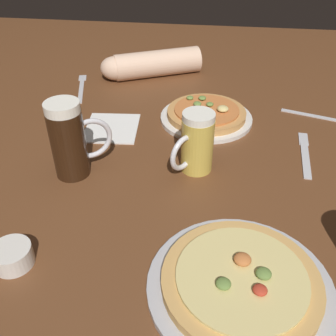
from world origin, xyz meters
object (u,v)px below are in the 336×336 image
at_px(beer_mug_pale, 70,140).
at_px(fork_spare, 81,87).
at_px(pizza_plate_far, 206,115).
at_px(fork_left, 322,117).
at_px(beer_mug_dark, 196,143).
at_px(knife_right, 305,153).
at_px(diner_arm, 149,64).
at_px(ramekin_sauce, 12,256).
at_px(pizza_plate_near, 241,283).
at_px(napkin_folded, 112,127).

distance_m(beer_mug_pale, fork_spare, 0.48).
height_order(pizza_plate_far, fork_left, pizza_plate_far).
relative_size(beer_mug_dark, knife_right, 0.70).
bearing_deg(beer_mug_pale, knife_right, 14.99).
xyz_separation_m(beer_mug_pale, diner_arm, (0.08, 0.57, -0.04)).
distance_m(ramekin_sauce, diner_arm, 0.85).
bearing_deg(ramekin_sauce, knife_right, 36.51).
height_order(pizza_plate_near, beer_mug_pale, beer_mug_pale).
height_order(ramekin_sauce, fork_left, ramekin_sauce).
bearing_deg(beer_mug_pale, ramekin_sauce, -94.60).
bearing_deg(pizza_plate_near, diner_arm, 109.32).
height_order(beer_mug_dark, napkin_folded, beer_mug_dark).
distance_m(beer_mug_dark, diner_arm, 0.56).
xyz_separation_m(pizza_plate_near, beer_mug_dark, (-0.10, 0.33, 0.06)).
bearing_deg(diner_arm, pizza_plate_near, -70.68).
bearing_deg(pizza_plate_far, beer_mug_dark, -93.50).
bearing_deg(fork_left, pizza_plate_near, -111.76).
bearing_deg(fork_left, beer_mug_dark, -139.66).
xyz_separation_m(pizza_plate_far, knife_right, (0.25, -0.14, -0.01)).
relative_size(fork_left, knife_right, 1.04).
xyz_separation_m(beer_mug_pale, fork_left, (0.62, 0.34, -0.09)).
bearing_deg(knife_right, ramekin_sauce, -143.49).
bearing_deg(fork_spare, beer_mug_dark, -44.73).
relative_size(beer_mug_dark, napkin_folded, 0.92).
bearing_deg(knife_right, pizza_plate_near, -111.94).
bearing_deg(knife_right, fork_spare, 155.63).
relative_size(pizza_plate_near, napkin_folded, 1.95).
height_order(pizza_plate_far, beer_mug_pale, beer_mug_pale).
xyz_separation_m(pizza_plate_near, pizza_plate_far, (-0.08, 0.57, 0.00)).
xyz_separation_m(pizza_plate_near, diner_arm, (-0.30, 0.85, 0.03)).
height_order(pizza_plate_far, diner_arm, diner_arm).
distance_m(beer_mug_dark, fork_spare, 0.58).
xyz_separation_m(ramekin_sauce, fork_spare, (-0.11, 0.72, -0.02)).
distance_m(pizza_plate_near, napkin_folded, 0.59).
relative_size(ramekin_sauce, fork_left, 0.33).
distance_m(pizza_plate_near, pizza_plate_far, 0.57).
height_order(pizza_plate_far, beer_mug_dark, beer_mug_dark).
height_order(pizza_plate_near, diner_arm, diner_arm).
xyz_separation_m(knife_right, diner_arm, (-0.47, 0.43, 0.04)).
height_order(beer_mug_dark, fork_spare, beer_mug_dark).
bearing_deg(diner_arm, knife_right, -42.41).
height_order(pizza_plate_near, pizza_plate_far, pizza_plate_far).
height_order(ramekin_sauce, napkin_folded, ramekin_sauce).
bearing_deg(pizza_plate_far, napkin_folded, -162.25).
height_order(pizza_plate_far, fork_spare, pizza_plate_far).
relative_size(napkin_folded, fork_spare, 0.73).
distance_m(pizza_plate_near, fork_left, 0.67).
xyz_separation_m(ramekin_sauce, fork_left, (0.64, 0.62, -0.02)).
relative_size(pizza_plate_far, beer_mug_pale, 1.44).
distance_m(pizza_plate_far, fork_spare, 0.45).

